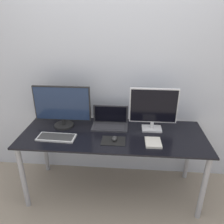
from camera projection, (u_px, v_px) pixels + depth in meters
ground_plane at (110, 215)px, 2.19m from camera, size 12.00×12.00×0.00m
wall_back at (116, 74)px, 2.38m from camera, size 7.00×0.05×2.50m
desk at (113, 142)px, 2.25m from camera, size 1.85×0.70×0.74m
monitor_left at (62, 106)px, 2.27m from camera, size 0.59×0.21×0.45m
monitor_right at (153, 108)px, 2.19m from camera, size 0.48×0.14×0.45m
laptop at (110, 122)px, 2.34m from camera, size 0.38×0.21×0.21m
keyboard at (56, 137)px, 2.12m from camera, size 0.37×0.17×0.02m
mousepad at (113, 141)px, 2.08m from camera, size 0.23×0.17×0.00m
mouse at (114, 139)px, 2.07m from camera, size 0.05×0.08×0.04m
book at (153, 143)px, 2.03m from camera, size 0.15×0.18×0.02m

